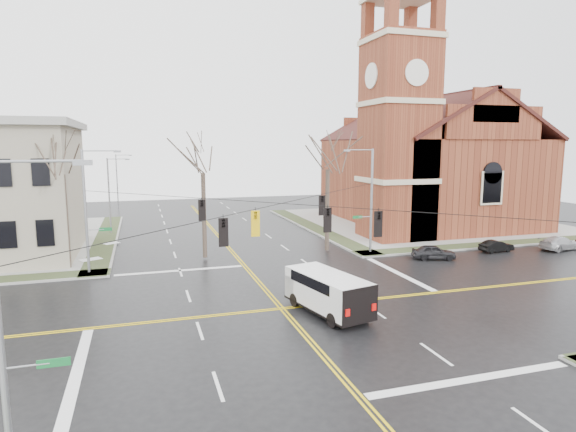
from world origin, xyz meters
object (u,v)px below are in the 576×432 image
object	(u,v)px
cargo_van	(325,289)
parked_car_b	(496,246)
streetlight_north_b	(118,180)
tree_nw_near	(203,167)
church	(422,154)
tree_ne	(328,164)
signal_pole_nw	(88,208)
streetlight_north_a	(110,193)
parked_car_c	(560,243)
tree_nw_far	(62,168)
parked_car_a	(434,252)
signal_pole_sw	(5,312)
signal_pole_ne	(370,198)

from	to	relation	value
cargo_van	parked_car_b	bearing A→B (deg)	13.13
streetlight_north_b	tree_nw_near	size ratio (longest dim) A/B	0.76
streetlight_north_b	church	bearing A→B (deg)	-33.25
parked_car_b	tree_ne	distance (m)	16.81
signal_pole_nw	streetlight_north_b	bearing A→B (deg)	88.95
streetlight_north_a	parked_car_c	world-z (taller)	streetlight_north_a
tree_nw_far	parked_car_a	bearing A→B (deg)	-10.68
streetlight_north_b	cargo_van	distance (m)	51.01
streetlight_north_b	parked_car_b	bearing A→B (deg)	-49.74
signal_pole_nw	tree_ne	bearing A→B (deg)	5.36
parked_car_c	tree_ne	world-z (taller)	tree_ne
church	streetlight_north_a	bearing A→B (deg)	174.81
church	signal_pole_sw	world-z (taller)	church
parked_car_a	tree_ne	bearing A→B (deg)	72.61
streetlight_north_b	parked_car_c	distance (m)	56.40
streetlight_north_a	parked_car_a	bearing A→B (deg)	-37.31
streetlight_north_a	cargo_van	size ratio (longest dim) A/B	1.28
parked_car_b	cargo_van	bearing A→B (deg)	112.39
parked_car_c	tree_nw_far	world-z (taller)	tree_nw_far
signal_pole_nw	parked_car_c	xyz separation A→B (m)	(40.01, -3.73, -4.33)
signal_pole_ne	parked_car_c	distance (m)	18.28
signal_pole_sw	tree_nw_near	world-z (taller)	tree_nw_near
signal_pole_nw	parked_car_a	size ratio (longest dim) A/B	2.53
signal_pole_nw	tree_nw_far	xyz separation A→B (m)	(-1.79, 1.91, 2.80)
church	streetlight_north_a	xyz separation A→B (m)	(-35.42, 3.22, -3.97)
church	parked_car_a	distance (m)	20.67
tree_nw_far	tree_ne	distance (m)	21.23
church	tree_ne	distance (m)	20.21
streetlight_north_a	parked_car_b	size ratio (longest dim) A/B	2.52
signal_pole_sw	streetlight_north_b	distance (m)	59.51
church	tree_ne	size ratio (longest dim) A/B	2.55
signal_pole_nw	tree_nw_far	world-z (taller)	tree_nw_far
streetlight_north_a	parked_car_c	size ratio (longest dim) A/B	1.89
tree_ne	church	bearing A→B (deg)	34.55
tree_ne	parked_car_c	bearing A→B (deg)	-15.11
tree_ne	cargo_van	bearing A→B (deg)	-112.05
church	parked_car_a	xyz separation A→B (m)	(-9.17, -16.79, -7.83)
signal_pole_nw	tree_nw_near	xyz separation A→B (m)	(8.65, 2.19, 2.71)
parked_car_c	cargo_van	bearing A→B (deg)	100.04
parked_car_b	parked_car_c	xyz separation A→B (m)	(6.12, -1.00, 0.09)
cargo_van	parked_car_a	bearing A→B (deg)	21.57
signal_pole_sw	streetlight_north_b	xyz separation A→B (m)	(0.67, 59.50, -0.48)
signal_pole_ne	tree_nw_far	world-z (taller)	tree_nw_far
church	tree_nw_far	distance (m)	39.55
cargo_van	tree_nw_near	bearing A→B (deg)	95.00
church	signal_pole_ne	world-z (taller)	church
signal_pole_ne	parked_car_b	world-z (taller)	signal_pole_ne
streetlight_north_a	parked_car_b	world-z (taller)	streetlight_north_a
parked_car_b	tree_ne	xyz separation A→B (m)	(-14.44, 4.55, 7.30)
signal_pole_sw	parked_car_a	world-z (taller)	signal_pole_sw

